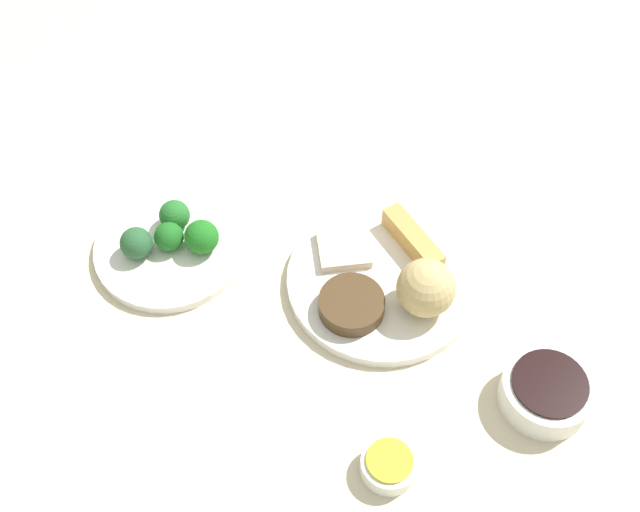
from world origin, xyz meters
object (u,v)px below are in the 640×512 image
main_plate (382,281)px  broccoli_plate (170,248)px  soy_sauce_bowl (546,392)px  sauce_ramekin_hot_mustard (389,465)px

main_plate → broccoli_plate: bearing=-172.0°
soy_sauce_bowl → sauce_ramekin_hot_mustard: soy_sauce_bowl is taller
broccoli_plate → soy_sauce_bowl: 0.53m
main_plate → broccoli_plate: size_ratio=1.22×
broccoli_plate → sauce_ramekin_hot_mustard: size_ratio=3.16×
broccoli_plate → soy_sauce_bowl: bearing=-6.5°
main_plate → sauce_ramekin_hot_mustard: size_ratio=3.87×
main_plate → soy_sauce_bowl: 0.25m
broccoli_plate → soy_sauce_bowl: soy_sauce_bowl is taller
broccoli_plate → main_plate: bearing=8.0°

